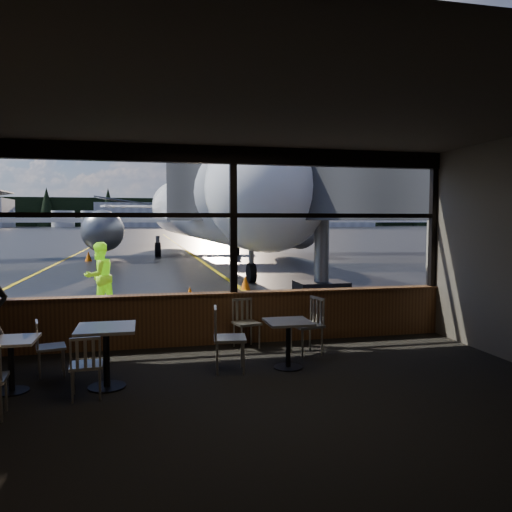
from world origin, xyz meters
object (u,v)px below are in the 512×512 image
object	(u,v)px
ground_crew	(99,276)
jet_bridge	(319,211)
chair_mid_s	(86,366)
chair_near_w	(230,339)
chair_mid_w	(51,348)
cafe_table_mid	(107,358)
cone_wing	(88,256)
cafe_table_left	(11,366)
cone_nose	(245,283)
cafe_table_near	(288,345)
chair_near_n	(247,324)
cone_extra	(190,297)
chair_near_e	(306,326)
airliner	(199,160)

from	to	relation	value
ground_crew	jet_bridge	bearing A→B (deg)	149.35
chair_mid_s	chair_near_w	bearing A→B (deg)	15.00
chair_mid_w	chair_mid_s	bearing A→B (deg)	16.36
chair_mid_s	chair_mid_w	bearing A→B (deg)	114.61
chair_mid_s	cafe_table_mid	bearing A→B (deg)	52.23
cone_wing	chair_mid_w	bearing A→B (deg)	-85.43
cafe_table_left	cone_nose	world-z (taller)	cafe_table_left
jet_bridge	cafe_table_near	bearing A→B (deg)	-113.14
chair_mid_s	ground_crew	bearing A→B (deg)	88.75
cafe_table_mid	ground_crew	distance (m)	6.17
chair_near_w	chair_near_n	distance (m)	1.37
cafe_table_near	chair_near_n	distance (m)	1.35
cafe_table_near	cone_extra	bearing A→B (deg)	99.65
cone_extra	cafe_table_near	bearing A→B (deg)	-80.35
chair_near_e	chair_near_w	world-z (taller)	chair_near_w
cafe_table_left	cone_nose	xyz separation A→B (m)	(4.83, 8.78, -0.12)
cafe_table_mid	ground_crew	xyz separation A→B (m)	(-0.60, 6.12, 0.43)
chair_mid_w	airliner	bearing A→B (deg)	155.79
cafe_table_mid	cone_nose	distance (m)	9.59
chair_near_w	airliner	bearing A→B (deg)	-177.90
cafe_table_mid	chair_near_e	xyz separation A→B (m)	(3.09, 1.00, 0.07)
chair_near_e	cone_extra	size ratio (longest dim) A/B	1.79
ground_crew	cafe_table_near	bearing A→B (deg)	75.46
chair_mid_s	cone_extra	world-z (taller)	chair_mid_s
airliner	jet_bridge	distance (m)	16.75
cone_wing	airliner	bearing A→B (deg)	15.77
jet_bridge	chair_near_e	size ratio (longest dim) A/B	12.04
cafe_table_left	cone_wing	world-z (taller)	cafe_table_left
chair_mid_s	chair_mid_w	distance (m)	1.21
chair_near_w	cafe_table_left	bearing A→B (deg)	-77.60
chair_mid_s	chair_mid_w	world-z (taller)	chair_mid_s
cafe_table_near	cone_extra	world-z (taller)	cafe_table_near
cone_wing	jet_bridge	bearing A→B (deg)	-60.63
cone_wing	cafe_table_near	bearing A→B (deg)	-76.80
chair_near_e	cafe_table_mid	bearing A→B (deg)	95.13
ground_crew	cone_wing	distance (m)	16.04
chair_mid_w	cone_wing	distance (m)	21.38
jet_bridge	cone_wing	distance (m)	16.80
jet_bridge	cone_extra	distance (m)	4.87
cone_extra	chair_near_n	bearing A→B (deg)	-82.28
airliner	jet_bridge	bearing A→B (deg)	-85.67
ground_crew	chair_mid_w	bearing A→B (deg)	44.51
cafe_table_left	chair_mid_s	xyz separation A→B (m)	(0.96, -0.43, 0.06)
cafe_table_left	cone_wing	size ratio (longest dim) A/B	1.30
cone_extra	chair_mid_w	bearing A→B (deg)	-114.88
chair_mid_w	cone_extra	bearing A→B (deg)	142.25
cafe_table_near	cafe_table_left	size ratio (longest dim) A/B	1.04
chair_mid_w	cone_nose	xyz separation A→B (m)	(4.46, 8.15, -0.18)
jet_bridge	chair_near_e	xyz separation A→B (m)	(-2.57, -6.52, -2.03)
chair_mid_w	jet_bridge	bearing A→B (deg)	123.60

